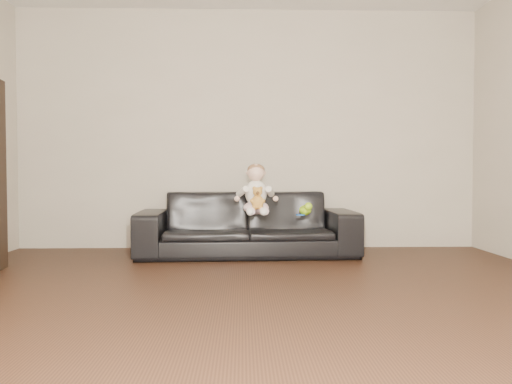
{
  "coord_description": "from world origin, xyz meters",
  "views": [
    {
      "loc": [
        -0.06,
        -2.73,
        0.8
      ],
      "look_at": [
        0.07,
        2.15,
        0.63
      ],
      "focal_mm": 35.0,
      "sensor_mm": 36.0,
      "label": 1
    }
  ],
  "objects_px": {
    "baby": "(256,192)",
    "toy_blue_disc": "(301,215)",
    "toy_rattle": "(302,211)",
    "sofa": "(247,223)",
    "toy_green": "(305,210)",
    "teddy_bear": "(258,198)"
  },
  "relations": [
    {
      "from": "baby",
      "to": "toy_blue_disc",
      "type": "height_order",
      "value": "baby"
    },
    {
      "from": "teddy_bear",
      "to": "toy_rattle",
      "type": "distance_m",
      "value": 0.48
    },
    {
      "from": "sofa",
      "to": "baby",
      "type": "bearing_deg",
      "value": -55.6
    },
    {
      "from": "teddy_bear",
      "to": "toy_rattle",
      "type": "height_order",
      "value": "teddy_bear"
    },
    {
      "from": "baby",
      "to": "toy_green",
      "type": "xyz_separation_m",
      "value": [
        0.47,
        -0.1,
        -0.17
      ]
    },
    {
      "from": "sofa",
      "to": "baby",
      "type": "xyz_separation_m",
      "value": [
        0.09,
        -0.12,
        0.32
      ]
    },
    {
      "from": "teddy_bear",
      "to": "toy_blue_disc",
      "type": "relative_size",
      "value": 2.47
    },
    {
      "from": "baby",
      "to": "toy_rattle",
      "type": "distance_m",
      "value": 0.49
    },
    {
      "from": "teddy_bear",
      "to": "baby",
      "type": "bearing_deg",
      "value": 87.33
    },
    {
      "from": "sofa",
      "to": "toy_rattle",
      "type": "height_order",
      "value": "sofa"
    },
    {
      "from": "toy_green",
      "to": "toy_blue_disc",
      "type": "xyz_separation_m",
      "value": [
        -0.05,
        -0.01,
        -0.04
      ]
    },
    {
      "from": "toy_green",
      "to": "toy_blue_disc",
      "type": "distance_m",
      "value": 0.06
    },
    {
      "from": "teddy_bear",
      "to": "toy_rattle",
      "type": "relative_size",
      "value": 3.15
    },
    {
      "from": "toy_rattle",
      "to": "toy_blue_disc",
      "type": "xyz_separation_m",
      "value": [
        -0.03,
        -0.1,
        -0.03
      ]
    },
    {
      "from": "teddy_bear",
      "to": "toy_blue_disc",
      "type": "xyz_separation_m",
      "value": [
        0.41,
        0.04,
        -0.16
      ]
    },
    {
      "from": "sofa",
      "to": "toy_blue_disc",
      "type": "height_order",
      "value": "sofa"
    },
    {
      "from": "toy_green",
      "to": "toy_blue_disc",
      "type": "height_order",
      "value": "toy_green"
    },
    {
      "from": "toy_green",
      "to": "toy_blue_disc",
      "type": "bearing_deg",
      "value": -162.11
    },
    {
      "from": "sofa",
      "to": "toy_green",
      "type": "bearing_deg",
      "value": -23.51
    },
    {
      "from": "sofa",
      "to": "toy_blue_disc",
      "type": "relative_size",
      "value": 24.75
    },
    {
      "from": "baby",
      "to": "teddy_bear",
      "type": "relative_size",
      "value": 2.31
    },
    {
      "from": "sofa",
      "to": "toy_green",
      "type": "height_order",
      "value": "sofa"
    }
  ]
}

